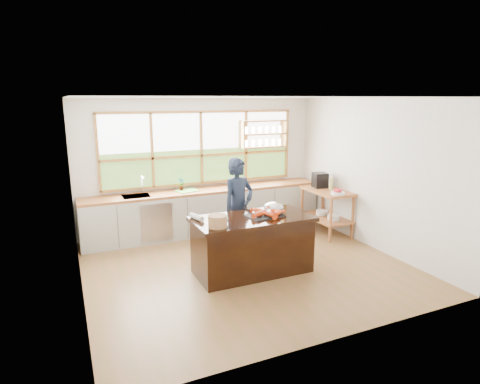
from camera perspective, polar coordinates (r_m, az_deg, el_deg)
ground_plane at (r=6.66m, az=0.98°, el=-10.58°), size 5.00×5.00×0.00m
room_shell at (r=6.64m, az=-0.64°, el=5.11°), size 5.02×4.52×2.71m
back_counter at (r=8.20m, az=-4.84°, el=-2.65°), size 4.90×0.63×0.90m
right_shelf_unit at (r=8.26m, az=12.26°, el=-1.72°), size 0.62×1.10×0.90m
island at (r=6.32m, az=1.76°, el=-7.47°), size 1.85×0.90×0.90m
cook at (r=6.90m, az=-0.22°, el=-2.18°), size 0.72×0.58×1.71m
potted_plant at (r=7.98m, az=-8.38°, el=1.11°), size 0.16×0.13×0.27m
cutting_board at (r=7.98m, az=-7.50°, el=0.19°), size 0.46×0.39×0.01m
espresso_machine at (r=8.38m, az=11.30°, el=1.67°), size 0.32×0.33×0.30m
wine_bottle at (r=8.17m, az=12.82°, el=1.17°), size 0.08×0.08×0.27m
fruit_bowl at (r=7.85m, az=13.75°, el=-0.04°), size 0.26×0.26×0.11m
slate_board at (r=6.25m, az=3.52°, el=-3.35°), size 0.59×0.46×0.02m
lobster_pile at (r=6.22m, az=3.84°, el=-2.97°), size 0.52×0.48×0.08m
mixing_bowl_left at (r=5.84m, az=-3.10°, el=-4.00°), size 0.29×0.29×0.14m
mixing_bowl_right at (r=6.50m, az=4.81°, el=-2.16°), size 0.32×0.32×0.16m
wine_glass at (r=6.03m, az=4.03°, el=-2.46°), size 0.08×0.08×0.22m
wicker_basket at (r=5.69m, az=-3.21°, el=-4.18°), size 0.27×0.27×0.17m
parchment_roll at (r=6.08m, az=-6.19°, el=-3.56°), size 0.15×0.31×0.08m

